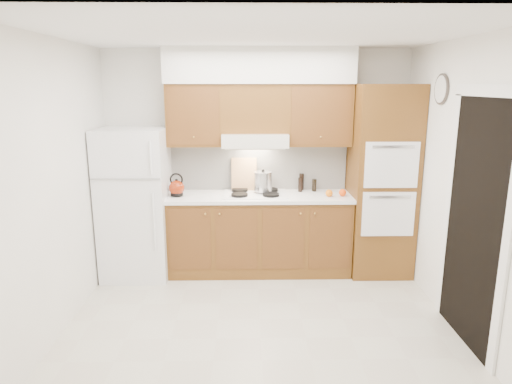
# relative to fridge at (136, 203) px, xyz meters

# --- Properties ---
(floor) EXTENTS (3.60, 3.60, 0.00)m
(floor) POSITION_rel_fridge_xyz_m (1.41, -1.14, -0.86)
(floor) COLOR beige
(floor) RESTS_ON ground
(ceiling) EXTENTS (3.60, 3.60, 0.00)m
(ceiling) POSITION_rel_fridge_xyz_m (1.41, -1.14, 1.74)
(ceiling) COLOR white
(ceiling) RESTS_ON wall_back
(wall_back) EXTENTS (3.60, 0.02, 2.60)m
(wall_back) POSITION_rel_fridge_xyz_m (1.41, 0.36, 0.44)
(wall_back) COLOR white
(wall_back) RESTS_ON floor
(wall_left) EXTENTS (0.02, 3.00, 2.60)m
(wall_left) POSITION_rel_fridge_xyz_m (-0.40, -1.14, 0.44)
(wall_left) COLOR white
(wall_left) RESTS_ON floor
(wall_right) EXTENTS (0.02, 3.00, 2.60)m
(wall_right) POSITION_rel_fridge_xyz_m (3.21, -1.14, 0.44)
(wall_right) COLOR white
(wall_right) RESTS_ON floor
(fridge) EXTENTS (0.75, 0.72, 1.72)m
(fridge) POSITION_rel_fridge_xyz_m (0.00, 0.00, 0.00)
(fridge) COLOR white
(fridge) RESTS_ON floor
(base_cabinets) EXTENTS (2.11, 0.60, 0.90)m
(base_cabinets) POSITION_rel_fridge_xyz_m (1.43, 0.06, -0.41)
(base_cabinets) COLOR brown
(base_cabinets) RESTS_ON floor
(countertop) EXTENTS (2.13, 0.62, 0.04)m
(countertop) POSITION_rel_fridge_xyz_m (1.43, 0.05, 0.06)
(countertop) COLOR white
(countertop) RESTS_ON base_cabinets
(backsplash) EXTENTS (2.11, 0.03, 0.56)m
(backsplash) POSITION_rel_fridge_xyz_m (1.43, 0.34, 0.36)
(backsplash) COLOR white
(backsplash) RESTS_ON countertop
(oven_cabinet) EXTENTS (0.70, 0.65, 2.20)m
(oven_cabinet) POSITION_rel_fridge_xyz_m (2.85, 0.03, 0.24)
(oven_cabinet) COLOR brown
(oven_cabinet) RESTS_ON floor
(upper_cab_left) EXTENTS (0.63, 0.33, 0.70)m
(upper_cab_left) POSITION_rel_fridge_xyz_m (0.69, 0.19, 0.99)
(upper_cab_left) COLOR brown
(upper_cab_left) RESTS_ON wall_back
(upper_cab_right) EXTENTS (0.73, 0.33, 0.70)m
(upper_cab_right) POSITION_rel_fridge_xyz_m (2.12, 0.19, 0.99)
(upper_cab_right) COLOR brown
(upper_cab_right) RESTS_ON wall_back
(range_hood) EXTENTS (0.75, 0.45, 0.15)m
(range_hood) POSITION_rel_fridge_xyz_m (1.38, 0.13, 0.71)
(range_hood) COLOR silver
(range_hood) RESTS_ON wall_back
(upper_cab_over_hood) EXTENTS (0.75, 0.33, 0.55)m
(upper_cab_over_hood) POSITION_rel_fridge_xyz_m (1.38, 0.19, 1.06)
(upper_cab_over_hood) COLOR brown
(upper_cab_over_hood) RESTS_ON range_hood
(soffit) EXTENTS (2.13, 0.36, 0.40)m
(soffit) POSITION_rel_fridge_xyz_m (1.43, 0.18, 1.54)
(soffit) COLOR silver
(soffit) RESTS_ON wall_back
(cooktop) EXTENTS (0.74, 0.50, 0.01)m
(cooktop) POSITION_rel_fridge_xyz_m (1.38, 0.07, 0.09)
(cooktop) COLOR white
(cooktop) RESTS_ON countertop
(doorway) EXTENTS (0.02, 0.90, 2.10)m
(doorway) POSITION_rel_fridge_xyz_m (3.19, -1.49, 0.19)
(doorway) COLOR black
(doorway) RESTS_ON floor
(wall_clock) EXTENTS (0.02, 0.30, 0.30)m
(wall_clock) POSITION_rel_fridge_xyz_m (3.19, -0.59, 1.29)
(wall_clock) COLOR #3F3833
(wall_clock) RESTS_ON wall_right
(kettle) EXTENTS (0.21, 0.21, 0.18)m
(kettle) POSITION_rel_fridge_xyz_m (0.48, -0.00, 0.18)
(kettle) COLOR maroon
(kettle) RESTS_ON countertop
(cutting_board) EXTENTS (0.30, 0.10, 0.40)m
(cutting_board) POSITION_rel_fridge_xyz_m (1.25, 0.27, 0.28)
(cutting_board) COLOR tan
(cutting_board) RESTS_ON countertop
(stock_pot) EXTENTS (0.24, 0.24, 0.22)m
(stock_pot) POSITION_rel_fridge_xyz_m (1.47, 0.12, 0.22)
(stock_pot) COLOR silver
(stock_pot) RESTS_ON cooktop
(condiment_a) EXTENTS (0.06, 0.06, 0.20)m
(condiment_a) POSITION_rel_fridge_xyz_m (1.95, 0.31, 0.18)
(condiment_a) COLOR black
(condiment_a) RESTS_ON countertop
(condiment_b) EXTENTS (0.07, 0.07, 0.17)m
(condiment_b) POSITION_rel_fridge_xyz_m (1.92, 0.21, 0.16)
(condiment_b) COLOR black
(condiment_b) RESTS_ON countertop
(condiment_c) EXTENTS (0.07, 0.07, 0.15)m
(condiment_c) POSITION_rel_fridge_xyz_m (2.09, 0.22, 0.15)
(condiment_c) COLOR black
(condiment_c) RESTS_ON countertop
(orange_near) EXTENTS (0.09, 0.09, 0.08)m
(orange_near) POSITION_rel_fridge_xyz_m (2.39, -0.03, 0.12)
(orange_near) COLOR #FF570D
(orange_near) RESTS_ON countertop
(orange_far) EXTENTS (0.11, 0.11, 0.08)m
(orange_far) POSITION_rel_fridge_xyz_m (2.23, -0.05, 0.12)
(orange_far) COLOR #FF980D
(orange_far) RESTS_ON countertop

